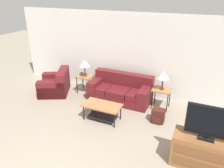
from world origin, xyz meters
The scene contains 12 objects.
wall_back centered at (0.00, 4.60, 1.30)m, with size 8.19×0.06×2.60m.
couch centered at (-0.04, 3.98, 0.30)m, with size 1.91×0.88×0.82m.
armchair centered at (-2.20, 3.56, 0.29)m, with size 1.26×1.32×0.80m.
coffee_table centered at (-0.05, 2.72, 0.33)m, with size 1.01×0.53×0.45m.
side_table_left centered at (-1.31, 3.99, 0.53)m, with size 0.51×0.45×0.60m.
side_table_right centered at (1.22, 3.99, 0.53)m, with size 0.51×0.45×0.60m.
table_lamp_left centered at (-1.31, 3.99, 1.02)m, with size 0.35×0.35×0.55m.
table_lamp_right centered at (1.22, 3.99, 1.02)m, with size 0.35×0.35×0.55m.
tv_console centered at (2.47, 2.03, 0.33)m, with size 1.16×0.50×0.67m.
television centered at (2.47, 2.03, 1.03)m, with size 0.82×0.20×0.69m.
backpack centered at (1.33, 3.22, 0.18)m, with size 0.33×0.31×0.37m.
picture_frame centered at (-1.39, 3.93, 0.66)m, with size 0.10×0.04×0.13m.
Camera 1 is at (2.23, -1.70, 3.25)m, focal length 35.00 mm.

